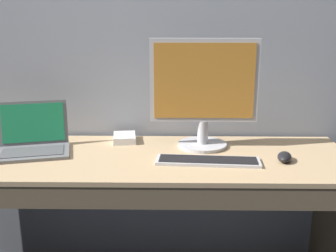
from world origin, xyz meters
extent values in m
cube|color=tan|center=(0.00, 0.00, 0.73)|extent=(1.89, 0.62, 0.02)
cube|color=brown|center=(0.00, -0.29, 0.67)|extent=(1.81, 0.02, 0.09)
cube|color=slate|center=(-0.51, 0.01, 0.74)|extent=(0.37, 0.29, 0.01)
cube|color=#505054|center=(-0.51, 0.00, 0.75)|extent=(0.30, 0.20, 0.00)
cube|color=slate|center=(-0.54, 0.13, 0.85)|extent=(0.32, 0.12, 0.21)
cube|color=#23935B|center=(-0.54, 0.13, 0.85)|extent=(0.29, 0.10, 0.18)
cylinder|color=#B7B7BC|center=(0.28, 0.14, 0.74)|extent=(0.24, 0.24, 0.02)
cylinder|color=#B7B7BC|center=(0.28, 0.14, 0.81)|extent=(0.05, 0.05, 0.11)
cube|color=#B7B7BC|center=(0.28, 0.13, 1.06)|extent=(0.51, 0.02, 0.39)
cube|color=#C67F2D|center=(0.28, 0.12, 1.06)|extent=(0.46, 0.00, 0.35)
cube|color=#BCBCC1|center=(0.28, -0.09, 0.74)|extent=(0.46, 0.15, 0.01)
cube|color=black|center=(0.28, -0.09, 0.75)|extent=(0.43, 0.13, 0.00)
ellipsoid|color=black|center=(0.62, -0.06, 0.76)|extent=(0.09, 0.12, 0.04)
cube|color=silver|center=(-0.11, 0.22, 0.75)|extent=(0.13, 0.16, 0.03)
camera|label=1|loc=(0.14, -1.73, 1.35)|focal=43.10mm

